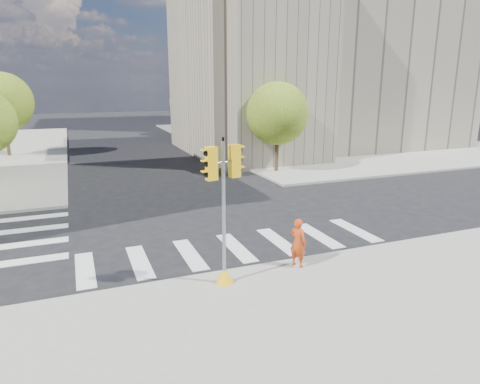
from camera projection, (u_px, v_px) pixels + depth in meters
name	position (u px, v px, depth m)	size (l,w,h in m)	color
ground	(221.00, 231.00, 18.00)	(160.00, 160.00, 0.00)	black
sidewalk_far_right	(313.00, 137.00, 48.53)	(28.00, 40.00, 0.15)	gray
civic_building	(313.00, 69.00, 38.98)	(26.00, 16.00, 19.39)	gray
office_tower	(270.00, 17.00, 59.96)	(20.00, 18.00, 30.00)	#9EA0A3
tree_lw_far	(2.00, 102.00, 34.77)	(4.80, 4.80, 6.95)	#382616
tree_re_near	(277.00, 114.00, 28.68)	(4.20, 4.20, 6.16)	#382616
tree_re_mid	(219.00, 102.00, 39.42)	(4.60, 4.60, 6.66)	#382616
tree_re_far	(187.00, 102.00, 50.35)	(4.00, 4.00, 5.88)	#382616
lamp_near	(260.00, 103.00, 32.33)	(0.35, 0.18, 8.11)	black
lamp_far	(206.00, 97.00, 44.94)	(0.35, 0.18, 8.11)	black
traffic_signal	(224.00, 224.00, 12.54)	(1.08, 0.56, 4.43)	#F2B70C
photographer	(298.00, 243.00, 14.00)	(0.60, 0.39, 1.65)	#C23D12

